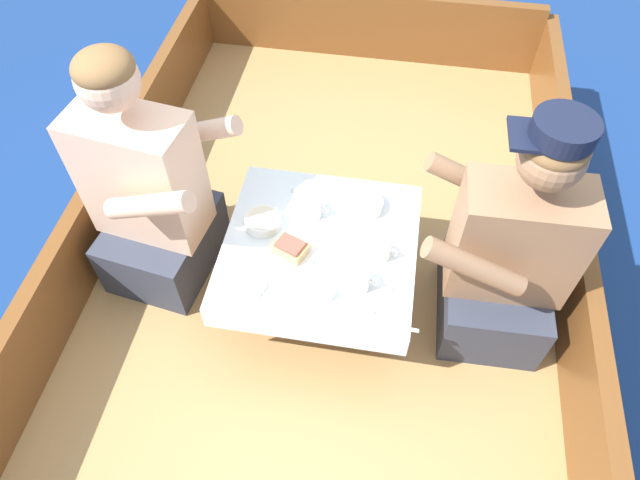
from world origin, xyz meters
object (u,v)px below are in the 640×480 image
coffee_cup_starboard (312,209)px  coffee_cup_center (360,281)px  coffee_cup_port (381,251)px  sandwich (290,248)px  person_starboard (507,256)px  person_port (150,197)px

coffee_cup_starboard → coffee_cup_center: 0.35m
coffee_cup_starboard → coffee_cup_center: size_ratio=1.04×
coffee_cup_port → coffee_cup_starboard: (-0.27, 0.15, 0.01)m
coffee_cup_center → coffee_cup_starboard: bearing=126.6°
sandwich → coffee_cup_starboard: size_ratio=1.34×
coffee_cup_center → person_starboard: bearing=20.4°
coffee_cup_port → coffee_cup_starboard: bearing=151.3°
person_port → sandwich: (0.55, -0.13, -0.03)m
coffee_cup_starboard → coffee_cup_center: coffee_cup_starboard is taller
coffee_cup_port → person_starboard: bearing=5.7°
sandwich → coffee_cup_center: 0.27m
coffee_cup_starboard → coffee_cup_port: bearing=-28.7°
coffee_cup_port → coffee_cup_starboard: 0.31m
coffee_cup_starboard → sandwich: bearing=-102.8°
person_port → coffee_cup_center: bearing=-6.9°
sandwich → coffee_cup_starboard: 0.19m
coffee_cup_starboard → person_port: bearing=-174.1°
person_port → coffee_cup_port: (0.86, -0.09, -0.03)m
person_starboard → coffee_cup_starboard: bearing=-10.1°
sandwich → coffee_cup_starboard: bearing=77.2°
person_starboard → coffee_cup_port: (-0.42, -0.04, -0.01)m
person_starboard → coffee_cup_center: person_starboard is taller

